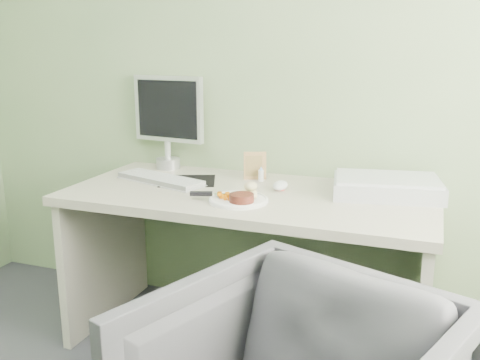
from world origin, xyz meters
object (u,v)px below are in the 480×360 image
(desk, at_px, (249,231))
(plate, at_px, (239,200))
(scanner, at_px, (387,188))
(monitor, at_px, (168,117))

(desk, relative_size, plate, 6.55)
(desk, bearing_deg, scanner, 14.97)
(scanner, bearing_deg, desk, -174.92)
(plate, height_order, monitor, monitor)
(desk, bearing_deg, plate, -86.70)
(scanner, distance_m, monitor, 1.16)
(plate, xyz_separation_m, monitor, (-0.56, 0.47, 0.26))
(desk, distance_m, plate, 0.24)
(desk, height_order, plate, plate)
(desk, relative_size, monitor, 3.37)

